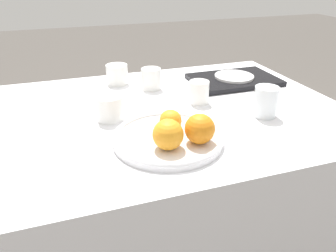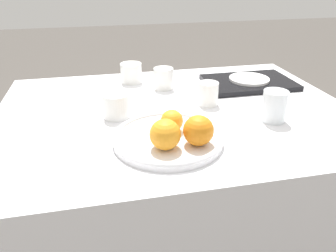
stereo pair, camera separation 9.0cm
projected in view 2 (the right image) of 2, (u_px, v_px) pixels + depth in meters
table at (175, 192)px, 1.29m from camera, size 1.21×0.90×0.71m
fruit_platter at (168, 138)px, 0.92m from camera, size 0.31×0.31×0.03m
orange_0 at (172, 121)px, 0.93m from camera, size 0.06×0.06×0.06m
orange_1 at (165, 134)px, 0.84m from camera, size 0.08×0.08×0.08m
orange_2 at (198, 130)px, 0.86m from camera, size 0.08×0.08×0.08m
water_glass at (274, 106)px, 1.03m from camera, size 0.08×0.08×0.10m
serving_tray at (249, 82)px, 1.35m from camera, size 0.36×0.24×0.02m
side_plate at (249, 79)px, 1.35m from camera, size 0.16×0.16×0.01m
cup_0 at (163, 78)px, 1.30m from camera, size 0.08×0.08×0.08m
cup_1 at (208, 94)px, 1.15m from camera, size 0.07×0.07×0.08m
cup_2 at (131, 73)px, 1.37m from camera, size 0.09×0.09×0.08m
cup_3 at (116, 106)px, 1.06m from camera, size 0.08×0.08×0.08m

